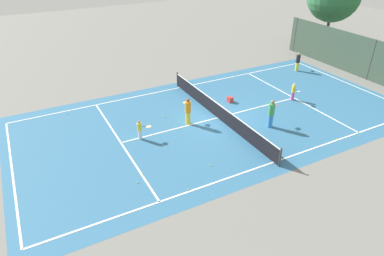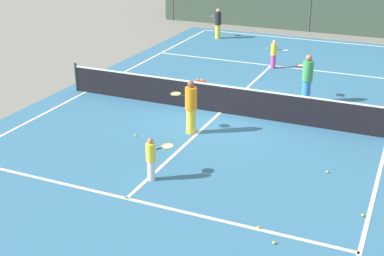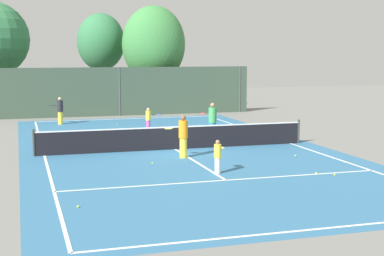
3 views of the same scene
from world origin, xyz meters
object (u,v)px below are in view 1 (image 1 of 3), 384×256
object	(u,v)px
ball_crate	(230,99)
tennis_ball_1	(336,139)
tennis_ball_4	(138,182)
tennis_ball_6	(239,96)
player_0	(298,61)
player_3	(188,111)
tennis_ball_8	(210,165)
player_1	(271,113)
tennis_ball_2	(188,189)
tennis_ball_5	(143,174)
tennis_ball_0	(67,114)
player_2	(294,92)
tennis_ball_3	(165,117)
player_4	(140,130)
tennis_ball_7	(312,86)

from	to	relation	value
ball_crate	tennis_ball_1	xyz separation A→B (m)	(7.07, 2.61, -0.15)
tennis_ball_4	tennis_ball_6	size ratio (longest dim) A/B	1.00
player_0	tennis_ball_4	distance (m)	18.96
player_3	tennis_ball_6	world-z (taller)	player_3
tennis_ball_6	tennis_ball_8	distance (m)	8.72
player_1	tennis_ball_2	distance (m)	7.74
tennis_ball_5	tennis_ball_6	xyz separation A→B (m)	(-5.35, 9.41, 0.00)
tennis_ball_0	tennis_ball_8	world-z (taller)	same
tennis_ball_0	tennis_ball_8	bearing A→B (deg)	30.15
player_2	tennis_ball_8	size ratio (longest dim) A/B	18.82
player_2	player_1	bearing A→B (deg)	-59.60
tennis_ball_4	tennis_ball_5	world-z (taller)	same
player_0	tennis_ball_3	size ratio (longest dim) A/B	24.06
player_4	tennis_ball_4	world-z (taller)	player_4
player_1	player_4	bearing A→B (deg)	-107.40
player_4	tennis_ball_1	world-z (taller)	player_4
tennis_ball_4	tennis_ball_5	xyz separation A→B (m)	(-0.47, 0.42, 0.00)
player_3	player_4	bearing A→B (deg)	-84.06
tennis_ball_1	tennis_ball_6	bearing A→B (deg)	-168.14
tennis_ball_3	player_2	bearing A→B (deg)	78.31
player_3	tennis_ball_3	xyz separation A→B (m)	(-1.46, -0.93, -0.85)
tennis_ball_3	tennis_ball_8	world-z (taller)	same
tennis_ball_7	tennis_ball_0	bearing A→B (deg)	-102.79
player_3	tennis_ball_8	xyz separation A→B (m)	(4.44, -1.03, -0.85)
player_1	tennis_ball_8	xyz separation A→B (m)	(1.77, -5.26, -0.88)
ball_crate	tennis_ball_7	xyz separation A→B (m)	(0.62, 7.16, -0.15)
tennis_ball_2	tennis_ball_0	bearing A→B (deg)	-161.37
tennis_ball_3	tennis_ball_4	size ratio (longest dim) A/B	1.00
player_2	tennis_ball_1	bearing A→B (deg)	-15.48
tennis_ball_4	tennis_ball_8	bearing A→B (deg)	83.54
player_0	tennis_ball_4	xyz separation A→B (m)	(7.93, -17.20, -0.79)
tennis_ball_1	tennis_ball_2	world-z (taller)	same
tennis_ball_3	tennis_ball_6	distance (m)	6.01
tennis_ball_8	player_3	bearing A→B (deg)	167.00
player_0	tennis_ball_8	xyz separation A→B (m)	(8.36, -13.47, -0.79)
tennis_ball_0	player_2	bearing A→B (deg)	70.31
tennis_ball_3	tennis_ball_8	xyz separation A→B (m)	(5.90, -0.09, 0.00)
player_1	tennis_ball_5	world-z (taller)	player_1
player_0	tennis_ball_2	bearing A→B (deg)	-58.19
tennis_ball_4	tennis_ball_1	bearing A→B (deg)	81.77
player_4	ball_crate	size ratio (longest dim) A/B	2.77
tennis_ball_1	tennis_ball_8	bearing A→B (deg)	-99.10
player_0	tennis_ball_2	xyz separation A→B (m)	(9.51, -15.32, -0.79)
player_4	tennis_ball_2	distance (m)	5.30
player_4	tennis_ball_7	world-z (taller)	player_4
tennis_ball_1	tennis_ball_8	distance (m)	7.76
player_1	tennis_ball_5	xyz separation A→B (m)	(0.88, -8.57, -0.88)
player_2	tennis_ball_5	bearing A→B (deg)	-75.81
player_1	player_2	size ratio (longest dim) A/B	1.43
tennis_ball_1	tennis_ball_3	xyz separation A→B (m)	(-7.13, -7.56, 0.00)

